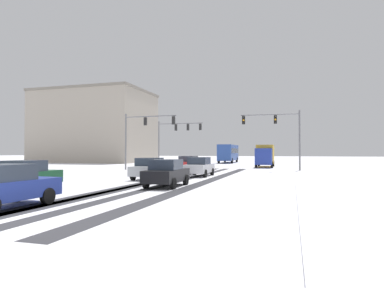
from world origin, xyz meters
name	(u,v)px	position (x,y,z in m)	size (l,w,h in m)	color
wheel_track_left_lane	(161,179)	(-0.56, 15.47, 0.00)	(0.97, 34.03, 0.01)	#38383D
wheel_track_right_lane	(183,180)	(1.21, 15.47, 0.00)	(0.74, 34.03, 0.01)	#38383D
wheel_track_center	(209,181)	(3.17, 15.47, 0.00)	(0.93, 34.03, 0.01)	#38383D
wheel_track_oncoming	(166,180)	(-0.15, 15.47, 0.00)	(0.95, 34.03, 0.01)	#38383D
sidewalk_kerb_right	(330,185)	(11.05, 13.92, 0.06)	(4.00, 34.03, 0.12)	white
traffic_signal_near_right	(278,128)	(7.49, 28.86, 4.65)	(6.26, 0.53, 6.50)	slate
traffic_signal_near_left	(143,129)	(-7.45, 26.88, 4.66)	(6.39, 0.50, 6.50)	slate
traffic_signal_far_left	(176,133)	(-6.98, 36.91, 4.81)	(6.71, 0.45, 6.50)	slate
car_red_lead	(189,163)	(-1.88, 26.64, 0.82)	(1.99, 4.18, 1.62)	red
car_white_second	(199,167)	(1.33, 19.45, 0.82)	(1.84, 4.10, 1.62)	silver
car_silver_third	(150,168)	(-1.44, 15.43, 0.82)	(1.85, 4.11, 1.62)	#B7BABF
car_black_fourth	(167,173)	(1.70, 10.80, 0.82)	(1.93, 4.15, 1.62)	black
car_dark_green_fifth	(25,175)	(-4.81, 6.68, 0.82)	(1.98, 4.17, 1.62)	#194C2D
car_blue_sixth	(4,186)	(-1.28, 1.96, 0.82)	(1.92, 4.15, 1.62)	#233899
bus_oncoming	(228,152)	(-2.69, 54.52, 1.99)	(2.99, 11.09, 3.38)	#284793
box_truck_delivery	(265,155)	(5.34, 38.50, 1.63)	(2.40, 7.44, 3.02)	#233899
office_building_far_left_block	(95,127)	(-29.60, 51.28, 7.15)	(21.79, 15.21, 14.29)	#A89E8E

